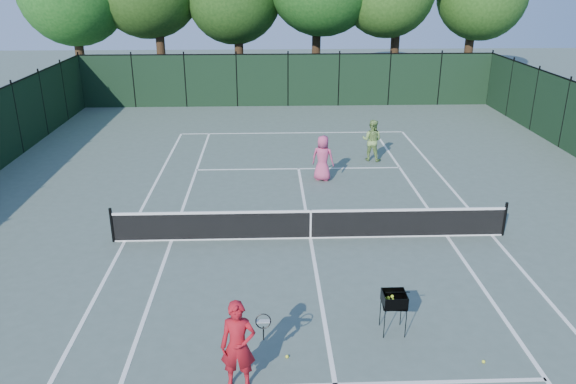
{
  "coord_description": "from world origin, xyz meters",
  "views": [
    {
      "loc": [
        -1.23,
        -15.03,
        7.35
      ],
      "look_at": [
        -0.63,
        1.0,
        1.1
      ],
      "focal_mm": 35.0,
      "sensor_mm": 36.0,
      "label": 1
    }
  ],
  "objects_px": {
    "ball_hopper": "(394,300)",
    "player_pink": "(323,158)",
    "coach": "(238,346)",
    "player_green": "(372,140)",
    "loose_ball_midcourt": "(287,357)",
    "loose_ball_near_cart": "(484,362)"
  },
  "relations": [
    {
      "from": "player_pink",
      "to": "loose_ball_near_cart",
      "type": "bearing_deg",
      "value": 121.88
    },
    {
      "from": "loose_ball_near_cart",
      "to": "ball_hopper",
      "type": "bearing_deg",
      "value": 144.89
    },
    {
      "from": "player_pink",
      "to": "loose_ball_near_cart",
      "type": "distance_m",
      "value": 11.18
    },
    {
      "from": "coach",
      "to": "ball_hopper",
      "type": "height_order",
      "value": "coach"
    },
    {
      "from": "ball_hopper",
      "to": "loose_ball_midcourt",
      "type": "xyz_separation_m",
      "value": [
        -2.34,
        -0.84,
        -0.78
      ]
    },
    {
      "from": "coach",
      "to": "player_green",
      "type": "bearing_deg",
      "value": 73.67
    },
    {
      "from": "ball_hopper",
      "to": "loose_ball_midcourt",
      "type": "distance_m",
      "value": 2.6
    },
    {
      "from": "player_pink",
      "to": "ball_hopper",
      "type": "relative_size",
      "value": 1.81
    },
    {
      "from": "player_pink",
      "to": "loose_ball_midcourt",
      "type": "relative_size",
      "value": 25.66
    },
    {
      "from": "player_green",
      "to": "loose_ball_near_cart",
      "type": "height_order",
      "value": "player_green"
    },
    {
      "from": "ball_hopper",
      "to": "loose_ball_near_cart",
      "type": "relative_size",
      "value": 14.18
    },
    {
      "from": "ball_hopper",
      "to": "loose_ball_near_cart",
      "type": "height_order",
      "value": "ball_hopper"
    },
    {
      "from": "ball_hopper",
      "to": "player_pink",
      "type": "bearing_deg",
      "value": 98.98
    },
    {
      "from": "coach",
      "to": "player_green",
      "type": "distance_m",
      "value": 14.63
    },
    {
      "from": "ball_hopper",
      "to": "coach",
      "type": "bearing_deg",
      "value": -148.19
    },
    {
      "from": "player_green",
      "to": "loose_ball_midcourt",
      "type": "height_order",
      "value": "player_green"
    },
    {
      "from": "coach",
      "to": "loose_ball_midcourt",
      "type": "xyz_separation_m",
      "value": [
        0.94,
        0.79,
        -0.88
      ]
    },
    {
      "from": "loose_ball_near_cart",
      "to": "loose_ball_midcourt",
      "type": "height_order",
      "value": "same"
    },
    {
      "from": "player_pink",
      "to": "loose_ball_midcourt",
      "type": "xyz_separation_m",
      "value": [
        -1.72,
        -10.61,
        -0.84
      ]
    },
    {
      "from": "coach",
      "to": "player_green",
      "type": "height_order",
      "value": "coach"
    },
    {
      "from": "player_pink",
      "to": "ball_hopper",
      "type": "bearing_deg",
      "value": 113.87
    },
    {
      "from": "loose_ball_near_cart",
      "to": "coach",
      "type": "bearing_deg",
      "value": -174.37
    }
  ]
}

